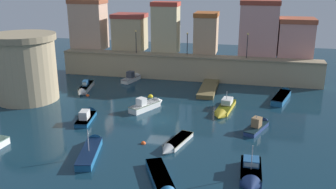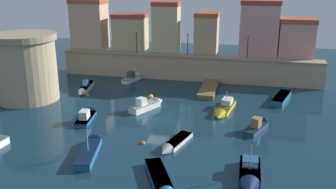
{
  "view_description": "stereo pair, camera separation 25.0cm",
  "coord_description": "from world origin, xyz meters",
  "px_view_note": "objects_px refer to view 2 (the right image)",
  "views": [
    {
      "loc": [
        10.3,
        -39.43,
        16.23
      ],
      "look_at": [
        0.0,
        5.25,
        1.57
      ],
      "focal_mm": 39.78,
      "sensor_mm": 36.0,
      "label": 1
    },
    {
      "loc": [
        10.55,
        -39.38,
        16.23
      ],
      "look_at": [
        0.0,
        5.25,
        1.57
      ],
      "focal_mm": 39.78,
      "sensor_mm": 36.0,
      "label": 2
    }
  ],
  "objects_px": {
    "mooring_buoy_0": "(151,97)",
    "mooring_buoy_1": "(88,96)",
    "quay_lamp_2": "(248,42)",
    "moored_boat_9": "(173,145)",
    "quay_lamp_1": "(188,40)",
    "moored_boat_10": "(161,183)",
    "fortress_tower": "(26,67)",
    "moored_boat_0": "(283,96)",
    "mooring_buoy_2": "(143,144)",
    "quay_lamp_0": "(136,38)",
    "moored_boat_1": "(88,115)",
    "moored_boat_11": "(148,105)",
    "moored_boat_3": "(250,175)",
    "moored_boat_8": "(85,88)",
    "moored_boat_5": "(133,77)",
    "moored_boat_4": "(91,148)",
    "moored_boat_7": "(259,125)",
    "moored_boat_6": "(224,109)"
  },
  "relations": [
    {
      "from": "moored_boat_5",
      "to": "mooring_buoy_0",
      "type": "distance_m",
      "value": 9.32
    },
    {
      "from": "moored_boat_4",
      "to": "fortress_tower",
      "type": "bearing_deg",
      "value": 36.49
    },
    {
      "from": "mooring_buoy_2",
      "to": "moored_boat_4",
      "type": "bearing_deg",
      "value": -146.09
    },
    {
      "from": "moored_boat_5",
      "to": "moored_boat_6",
      "type": "relative_size",
      "value": 0.74
    },
    {
      "from": "moored_boat_5",
      "to": "mooring_buoy_1",
      "type": "relative_size",
      "value": 10.07
    },
    {
      "from": "mooring_buoy_2",
      "to": "quay_lamp_0",
      "type": "bearing_deg",
      "value": 108.91
    },
    {
      "from": "moored_boat_1",
      "to": "moored_boat_11",
      "type": "bearing_deg",
      "value": -59.76
    },
    {
      "from": "quay_lamp_2",
      "to": "mooring_buoy_0",
      "type": "xyz_separation_m",
      "value": [
        -12.69,
        -10.46,
        -6.55
      ]
    },
    {
      "from": "quay_lamp_2",
      "to": "moored_boat_0",
      "type": "distance_m",
      "value": 10.76
    },
    {
      "from": "quay_lamp_1",
      "to": "moored_boat_1",
      "type": "height_order",
      "value": "quay_lamp_1"
    },
    {
      "from": "moored_boat_1",
      "to": "mooring_buoy_2",
      "type": "xyz_separation_m",
      "value": [
        8.46,
        -5.25,
        -0.38
      ]
    },
    {
      "from": "fortress_tower",
      "to": "mooring_buoy_1",
      "type": "xyz_separation_m",
      "value": [
        7.16,
        3.3,
        -4.57
      ]
    },
    {
      "from": "moored_boat_5",
      "to": "mooring_buoy_2",
      "type": "relative_size",
      "value": 9.86
    },
    {
      "from": "mooring_buoy_0",
      "to": "mooring_buoy_2",
      "type": "height_order",
      "value": "mooring_buoy_0"
    },
    {
      "from": "moored_boat_4",
      "to": "moored_boat_11",
      "type": "bearing_deg",
      "value": -21.14
    },
    {
      "from": "moored_boat_0",
      "to": "moored_boat_11",
      "type": "relative_size",
      "value": 1.3
    },
    {
      "from": "fortress_tower",
      "to": "moored_boat_6",
      "type": "height_order",
      "value": "fortress_tower"
    },
    {
      "from": "quay_lamp_1",
      "to": "moored_boat_4",
      "type": "bearing_deg",
      "value": -98.51
    },
    {
      "from": "fortress_tower",
      "to": "moored_boat_7",
      "type": "bearing_deg",
      "value": -6.2
    },
    {
      "from": "quay_lamp_0",
      "to": "moored_boat_9",
      "type": "height_order",
      "value": "quay_lamp_0"
    },
    {
      "from": "moored_boat_5",
      "to": "fortress_tower",
      "type": "bearing_deg",
      "value": 152.89
    },
    {
      "from": "moored_boat_0",
      "to": "quay_lamp_0",
      "type": "bearing_deg",
      "value": 88.44
    },
    {
      "from": "moored_boat_11",
      "to": "moored_boat_3",
      "type": "bearing_deg",
      "value": -112.06
    },
    {
      "from": "quay_lamp_2",
      "to": "mooring_buoy_2",
      "type": "relative_size",
      "value": 7.35
    },
    {
      "from": "mooring_buoy_0",
      "to": "moored_boat_9",
      "type": "bearing_deg",
      "value": -66.18
    },
    {
      "from": "moored_boat_6",
      "to": "moored_boat_11",
      "type": "height_order",
      "value": "moored_boat_6"
    },
    {
      "from": "quay_lamp_1",
      "to": "moored_boat_11",
      "type": "relative_size",
      "value": 0.63
    },
    {
      "from": "quay_lamp_1",
      "to": "moored_boat_9",
      "type": "distance_m",
      "value": 26.31
    },
    {
      "from": "mooring_buoy_0",
      "to": "mooring_buoy_1",
      "type": "distance_m",
      "value": 8.96
    },
    {
      "from": "quay_lamp_2",
      "to": "moored_boat_9",
      "type": "relative_size",
      "value": 0.67
    },
    {
      "from": "moored_boat_9",
      "to": "mooring_buoy_1",
      "type": "bearing_deg",
      "value": -116.21
    },
    {
      "from": "mooring_buoy_1",
      "to": "quay_lamp_1",
      "type": "bearing_deg",
      "value": 44.65
    },
    {
      "from": "moored_boat_3",
      "to": "mooring_buoy_2",
      "type": "bearing_deg",
      "value": -114.68
    },
    {
      "from": "fortress_tower",
      "to": "moored_boat_0",
      "type": "distance_m",
      "value": 35.27
    },
    {
      "from": "moored_boat_5",
      "to": "mooring_buoy_2",
      "type": "bearing_deg",
      "value": -145.7
    },
    {
      "from": "fortress_tower",
      "to": "quay_lamp_0",
      "type": "xyz_separation_m",
      "value": [
        10.71,
        15.27,
        1.92
      ]
    },
    {
      "from": "quay_lamp_1",
      "to": "moored_boat_10",
      "type": "relative_size",
      "value": 0.53
    },
    {
      "from": "quay_lamp_2",
      "to": "moored_boat_8",
      "type": "xyz_separation_m",
      "value": [
        -22.87,
        -9.89,
        -6.09
      ]
    },
    {
      "from": "quay_lamp_1",
      "to": "moored_boat_11",
      "type": "xyz_separation_m",
      "value": [
        -2.28,
        -15.04,
        -5.9
      ]
    },
    {
      "from": "moored_boat_9",
      "to": "moored_boat_10",
      "type": "height_order",
      "value": "moored_boat_10"
    },
    {
      "from": "quay_lamp_1",
      "to": "moored_boat_10",
      "type": "xyz_separation_m",
      "value": [
        3.93,
        -32.68,
        -6.12
      ]
    },
    {
      "from": "moored_boat_4",
      "to": "moored_boat_9",
      "type": "relative_size",
      "value": 1.26
    },
    {
      "from": "moored_boat_4",
      "to": "moored_boat_5",
      "type": "distance_m",
      "value": 25.9
    },
    {
      "from": "moored_boat_10",
      "to": "mooring_buoy_2",
      "type": "distance_m",
      "value": 8.29
    },
    {
      "from": "moored_boat_8",
      "to": "moored_boat_11",
      "type": "height_order",
      "value": "moored_boat_11"
    },
    {
      "from": "moored_boat_1",
      "to": "moored_boat_0",
      "type": "bearing_deg",
      "value": -69.97
    },
    {
      "from": "moored_boat_3",
      "to": "mooring_buoy_1",
      "type": "height_order",
      "value": "moored_boat_3"
    },
    {
      "from": "quay_lamp_0",
      "to": "mooring_buoy_1",
      "type": "bearing_deg",
      "value": -106.49
    },
    {
      "from": "moored_boat_0",
      "to": "moored_boat_7",
      "type": "distance_m",
      "value": 12.03
    },
    {
      "from": "moored_boat_7",
      "to": "moored_boat_1",
      "type": "bearing_deg",
      "value": 115.96
    }
  ]
}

